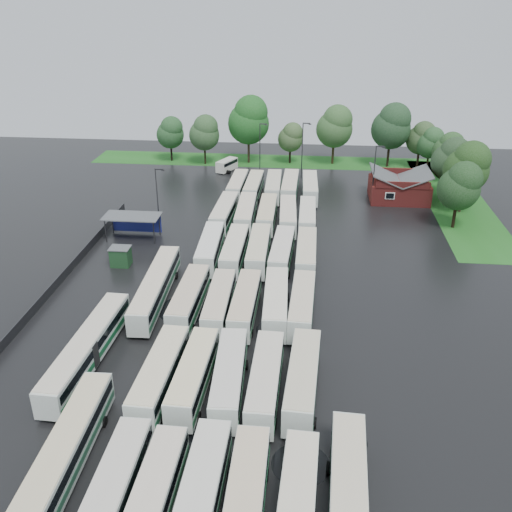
{
  "coord_description": "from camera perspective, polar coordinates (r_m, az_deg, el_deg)",
  "views": [
    {
      "loc": [
        8.49,
        -53.84,
        33.9
      ],
      "look_at": [
        2.0,
        12.0,
        2.5
      ],
      "focal_mm": 40.0,
      "sensor_mm": 36.0,
      "label": 1
    }
  ],
  "objects": [
    {
      "name": "bus_r4c0",
      "position": [
        89.22,
        -3.18,
        4.33
      ],
      "size": [
        2.97,
        12.4,
        3.43
      ],
      "rotation": [
        0.0,
        0.0,
        -0.03
      ],
      "color": "silver",
      "rests_on": "ground"
    },
    {
      "name": "brick_building",
      "position": [
        102.95,
        14.09,
        6.49
      ],
      "size": [
        10.07,
        8.6,
        5.39
      ],
      "color": "maroon",
      "rests_on": "ground"
    },
    {
      "name": "bus_r5c2",
      "position": [
        101.3,
        1.75,
        6.93
      ],
      "size": [
        2.86,
        12.06,
        3.34
      ],
      "rotation": [
        0.0,
        0.0,
        0.03
      ],
      "color": "silver",
      "rests_on": "ground"
    },
    {
      "name": "bus_r1c4",
      "position": [
        52.64,
        4.69,
        -12.17
      ],
      "size": [
        3.23,
        12.44,
        3.43
      ],
      "rotation": [
        0.0,
        0.0,
        -0.05
      ],
      "color": "silver",
      "rests_on": "ground"
    },
    {
      "name": "utility_hut",
      "position": [
        78.01,
        -13.38,
        -0.03
      ],
      "size": [
        2.7,
        2.2,
        2.62
      ],
      "color": "#15391B",
      "rests_on": "ground"
    },
    {
      "name": "minibus",
      "position": [
        116.5,
        -2.94,
        9.11
      ],
      "size": [
        3.98,
        5.69,
        2.34
      ],
      "rotation": [
        0.0,
        0.0,
        -0.42
      ],
      "color": "silver",
      "rests_on": "ground"
    },
    {
      "name": "bus_r2c4",
      "position": [
        63.79,
        4.63,
        -4.9
      ],
      "size": [
        2.87,
        11.89,
        3.29
      ],
      "rotation": [
        0.0,
        0.0,
        -0.03
      ],
      "color": "silver",
      "rests_on": "ground"
    },
    {
      "name": "tree_east_0",
      "position": [
        91.39,
        19.79,
        6.65
      ],
      "size": [
        6.41,
        6.41,
        10.62
      ],
      "color": "black",
      "rests_on": "ground"
    },
    {
      "name": "bus_r3c4",
      "position": [
        75.71,
        5.05,
        0.23
      ],
      "size": [
        2.62,
        11.99,
        3.33
      ],
      "rotation": [
        0.0,
        0.0,
        -0.01
      ],
      "color": "silver",
      "rests_on": "ground"
    },
    {
      "name": "tree_east_2",
      "position": [
        104.85,
        18.99,
        9.14
      ],
      "size": [
        6.55,
        6.55,
        10.85
      ],
      "color": "black",
      "rests_on": "ground"
    },
    {
      "name": "bus_r0c1",
      "position": [
        43.47,
        -10.24,
        -22.78
      ],
      "size": [
        2.62,
        11.67,
        3.24
      ],
      "rotation": [
        0.0,
        0.0,
        -0.01
      ],
      "color": "silver",
      "rests_on": "ground"
    },
    {
      "name": "tree_north_3",
      "position": [
        121.01,
        3.54,
        11.8
      ],
      "size": [
        5.21,
        5.21,
        8.64
      ],
      "color": "black",
      "rests_on": "ground"
    },
    {
      "name": "puddle_0",
      "position": [
        48.46,
        -6.11,
        -19.17
      ],
      "size": [
        6.29,
        6.29,
        0.01
      ],
      "primitive_type": "cylinder",
      "color": "black",
      "rests_on": "ground"
    },
    {
      "name": "tree_north_4",
      "position": [
        120.77,
        7.95,
        12.75
      ],
      "size": [
        7.47,
        7.47,
        12.37
      ],
      "color": "#382917",
      "rests_on": "ground"
    },
    {
      "name": "bus_r5c1",
      "position": [
        101.36,
        -0.24,
        6.93
      ],
      "size": [
        2.69,
        11.76,
        3.26
      ],
      "rotation": [
        0.0,
        0.0,
        -0.02
      ],
      "color": "silver",
      "rests_on": "ground"
    },
    {
      "name": "grass_strip_north",
      "position": [
        123.55,
        2.44,
        9.45
      ],
      "size": [
        80.0,
        10.0,
        0.01
      ],
      "primitive_type": "cube",
      "color": "#1D5F1A",
      "rests_on": "ground"
    },
    {
      "name": "tree_east_4",
      "position": [
        120.78,
        17.1,
        10.8
      ],
      "size": [
        5.36,
        5.36,
        8.88
      ],
      "color": "black",
      "rests_on": "ground"
    },
    {
      "name": "artic_bus_west_a",
      "position": [
        47.68,
        -18.77,
        -18.62
      ],
      "size": [
        2.89,
        17.59,
        3.25
      ],
      "rotation": [
        0.0,
        0.0,
        0.02
      ],
      "color": "silver",
      "rests_on": "ground"
    },
    {
      "name": "tree_east_3",
      "position": [
        114.05,
        18.74,
        10.02
      ],
      "size": [
        5.84,
        5.84,
        9.67
      ],
      "color": "#3C291A",
      "rests_on": "ground"
    },
    {
      "name": "bus_r1c1",
      "position": [
        53.3,
        -6.26,
        -11.79
      ],
      "size": [
        2.87,
        11.99,
        3.32
      ],
      "rotation": [
        0.0,
        0.0,
        -0.03
      ],
      "color": "silver",
      "rests_on": "ground"
    },
    {
      "name": "bus_r2c1",
      "position": [
        64.15,
        -3.71,
        -4.71
      ],
      "size": [
        2.7,
        11.72,
        3.25
      ],
      "rotation": [
        0.0,
        0.0,
        0.02
      ],
      "color": "silver",
      "rests_on": "ground"
    },
    {
      "name": "lamp_post_back_e",
      "position": [
        111.1,
        4.73,
        10.88
      ],
      "size": [
        1.65,
        0.32,
        10.72
      ],
      "color": "#2D2D30",
      "rests_on": "ground"
    },
    {
      "name": "bus_r0c2",
      "position": [
        43.1,
        -5.54,
        -22.74
      ],
      "size": [
        2.73,
        12.32,
        3.42
      ],
      "rotation": [
        0.0,
        0.0,
        -0.01
      ],
      "color": "silver",
      "rests_on": "ground"
    },
    {
      "name": "bus_r1c0",
      "position": [
        53.7,
        -9.58,
        -11.62
      ],
      "size": [
        2.99,
        12.41,
        3.43
      ],
      "rotation": [
        0.0,
        0.0,
        -0.03
      ],
      "color": "silver",
      "rests_on": "ground"
    },
    {
      "name": "bus_r4c4",
      "position": [
        88.1,
        5.15,
        3.91
      ],
      "size": [
        2.53,
        11.68,
        3.25
      ],
      "rotation": [
        0.0,
        0.0,
        0.0
      ],
      "color": "silver",
      "rests_on": "ground"
    },
    {
      "name": "tree_north_1",
      "position": [
        120.31,
        -5.15,
        12.22
      ],
      "size": [
        6.27,
        6.27,
        10.39
      ],
      "color": "black",
      "rests_on": "ground"
    },
    {
      "name": "bus_r3c2",
      "position": [
        76.26,
        0.25,
        0.56
      ],
      "size": [
        2.8,
        12.3,
        3.41
      ],
      "rotation": [
        0.0,
        0.0,
        0.02
      ],
      "color": "silver",
      "rests_on": "ground"
    },
    {
      "name": "lamp_post_back_w",
      "position": [
        113.08,
        0.46,
        11.03
      ],
      "size": [
        1.55,
        0.3,
        10.08
      ],
      "color": "#2D2D30",
      "rests_on": "ground"
    },
    {
      "name": "bus_r2c0",
      "position": [
        65.12,
        -6.72,
        -4.28
      ],
      "size": [
        2.78,
        12.18,
        3.38
      ],
      "rotation": [
        0.0,
        0.0,
        -0.02
      ],
      "color": "silver",
      "rests_on": "ground"
    },
    {
      "name": "west_fence",
      "position": [
        76.65,
        -18.63,
        -1.8
      ],
      "size": [
        0.1,
        50.0,
        1.2
      ],
      "primitive_type": "cube",
      "color": "#2D2D30",
      "rests_on": "ground"
    },
    {
      "name": "bus_r1c2",
      "position": [
        52.82,
        -2.69,
        -12.01
      ],
      "size": [
        3.16,
        12.15,
        3.35
      ],
      "rotation": [
        0.0,
        0.0,
        0.05
      ],
      "color": "silver",
      "rests_on": "ground"
    },
    {
      "name": "puddle_3",
      "position": [
        62.58,
        2.16,
        -7.43
      ],
      "size": [
        4.74,
        4.74,
        0.01
      ],
      "primitive_type": "cylinder",
      "color": "black",
      "rests_on": "ground"
    },
    {
      "name": "artic_bus_west_b",
      "position": [
        68.31,
        -9.99,
        -3.06
      ],
      "size": [
        3.01,
        17.55,
        3.24
      ],
      "rotation": [
        0.0,
        0.0,
        0.03
      ],
      "color": "silver",
      "rests_on": "ground"
    },
    {
      "name": "ground",
      "position": [
        64.18,
        -2.85,
        -6.53
      ],
      "size": [
        160.0,
        160.0,
        0.0
      ],
      "primitive_type": "plane",
      "color": "black",
      "rests_on": "ground"
    },
    {
      "name": "tree_north_6",
      "position": [
        122.42,
        16.23,
        11.29
      ],
      "size": [
        5.76,
        5.76,
        9.54
      ],
      "color": "black",
      "rests_on": "ground"
    },
    {
      "name": "puddle_4",
      "position": [
        49.83,
        9.71,
        -17.93
      ],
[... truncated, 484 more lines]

